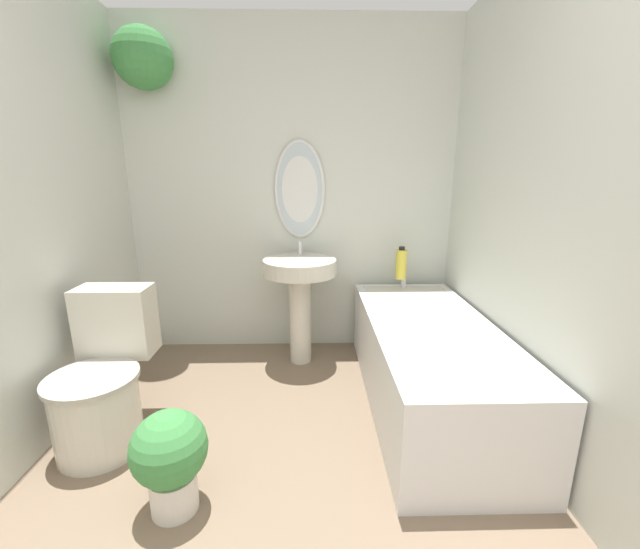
# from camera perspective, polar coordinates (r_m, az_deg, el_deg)

# --- Properties ---
(wall_back) EXTENTS (2.51, 0.38, 2.40)m
(wall_back) POSITION_cam_1_polar(r_m,az_deg,el_deg) (2.98, -6.70, 13.95)
(wall_back) COLOR silver
(wall_back) RESTS_ON ground_plane
(wall_right) EXTENTS (0.06, 2.70, 2.40)m
(wall_right) POSITION_cam_1_polar(r_m,az_deg,el_deg) (2.00, 32.00, 8.12)
(wall_right) COLOR silver
(wall_right) RESTS_ON ground_plane
(toilet) EXTENTS (0.43, 0.61, 0.76)m
(toilet) POSITION_cam_1_polar(r_m,az_deg,el_deg) (2.34, -28.96, -13.59)
(toilet) COLOR beige
(toilet) RESTS_ON ground_plane
(pedestal_sink) EXTENTS (0.51, 0.51, 0.87)m
(pedestal_sink) POSITION_cam_1_polar(r_m,az_deg,el_deg) (2.77, -2.93, -1.68)
(pedestal_sink) COLOR beige
(pedestal_sink) RESTS_ON ground_plane
(bathtub) EXTENTS (0.69, 1.63, 0.59)m
(bathtub) POSITION_cam_1_polar(r_m,az_deg,el_deg) (2.46, 15.51, -12.07)
(bathtub) COLOR silver
(bathtub) RESTS_ON ground_plane
(shampoo_bottle) EXTENTS (0.08, 0.08, 0.24)m
(shampoo_bottle) POSITION_cam_1_polar(r_m,az_deg,el_deg) (2.94, 11.71, 1.55)
(shampoo_bottle) COLOR gold
(shampoo_bottle) RESTS_ON bathtub
(potted_plant) EXTENTS (0.30, 0.30, 0.44)m
(potted_plant) POSITION_cam_1_polar(r_m,az_deg,el_deg) (1.82, -20.98, -23.41)
(potted_plant) COLOR silver
(potted_plant) RESTS_ON ground_plane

